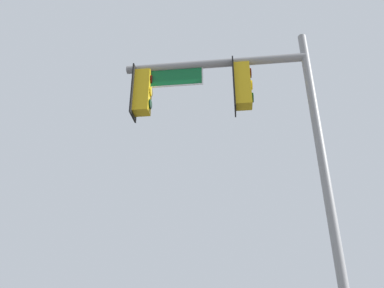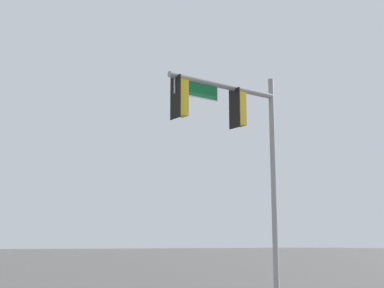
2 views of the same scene
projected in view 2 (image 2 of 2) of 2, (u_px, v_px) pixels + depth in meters
signal_pole_near at (234, 127)px, 16.98m from camera, size 4.23×0.65×7.36m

